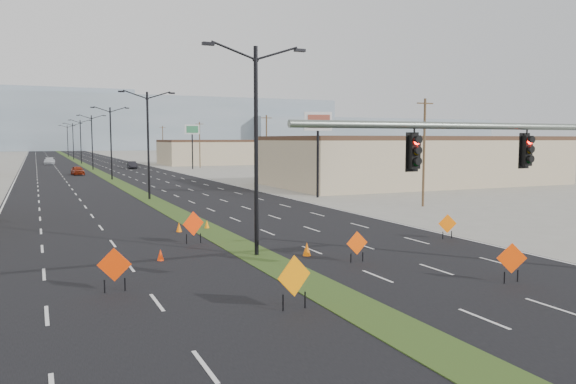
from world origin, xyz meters
name	(u,v)px	position (x,y,z in m)	size (l,w,h in m)	color
ground	(404,333)	(0.00, 0.00, 0.00)	(600.00, 600.00, 0.00)	gray
road_surface	(91,169)	(0.00, 100.00, 0.00)	(25.00, 400.00, 0.02)	black
median_strip	(91,169)	(0.00, 100.00, 0.00)	(2.00, 400.00, 0.04)	#3A4F1C
building_se_near	(414,162)	(34.00, 45.00, 2.75)	(36.00, 18.00, 5.50)	tan
building_se_far	(258,153)	(38.00, 110.00, 2.50)	(44.00, 16.00, 5.00)	tan
mesa_center	(134,124)	(40.00, 300.00, 14.00)	(220.00, 50.00, 28.00)	gray
mesa_east	(365,134)	(180.00, 290.00, 9.00)	(160.00, 50.00, 18.00)	gray
signal_mast	(562,162)	(8.56, 2.00, 4.79)	(16.30, 0.60, 8.00)	slate
streetlight_0	(256,144)	(0.00, 12.00, 5.42)	(5.15, 0.24, 10.02)	black
streetlight_1	(148,142)	(0.00, 40.00, 5.42)	(5.15, 0.24, 10.02)	black
streetlight_2	(111,141)	(0.00, 68.00, 5.42)	(5.15, 0.24, 10.02)	black
streetlight_3	(92,140)	(0.00, 96.00, 5.42)	(5.15, 0.24, 10.02)	black
streetlight_4	(81,140)	(0.00, 124.00, 5.42)	(5.15, 0.24, 10.02)	black
streetlight_5	(73,140)	(0.00, 152.00, 5.42)	(5.15, 0.24, 10.02)	black
streetlight_6	(68,140)	(0.00, 180.00, 5.42)	(5.15, 0.24, 10.02)	black
utility_pole_0	(424,151)	(20.00, 25.00, 4.67)	(1.60, 0.20, 9.00)	#4C3823
utility_pole_1	(267,146)	(20.00, 60.00, 4.67)	(1.60, 0.20, 9.00)	#4C3823
utility_pole_2	(200,144)	(20.00, 95.00, 4.67)	(1.60, 0.20, 9.00)	#4C3823
utility_pole_3	(163,143)	(20.00, 130.00, 4.67)	(1.60, 0.20, 9.00)	#4C3823
car_left	(78,171)	(-3.65, 81.06, 0.71)	(1.68, 4.17, 1.42)	maroon
car_mid	(132,165)	(7.25, 97.39, 0.69)	(1.47, 4.21, 1.39)	black
car_far	(49,161)	(-6.79, 122.60, 0.79)	(2.22, 5.47, 1.59)	silver
construction_sign_0	(114,266)	(-7.14, 8.02, 0.98)	(1.21, 0.41, 1.66)	#E93704
construction_sign_1	(294,278)	(-2.00, 3.35, 1.09)	(1.35, 0.39, 1.84)	orange
construction_sign_2	(193,225)	(-2.00, 16.29, 1.05)	(1.26, 0.50, 1.77)	#FF3505
construction_sign_3	(512,260)	(7.24, 3.00, 0.94)	(1.11, 0.53, 1.60)	#FF4405
construction_sign_4	(357,244)	(3.67, 8.72, 0.84)	(1.08, 0.05, 1.44)	#FF4C05
construction_sign_5	(447,225)	(11.50, 11.82, 0.83)	(1.02, 0.37, 1.42)	#FF6B05
cone_0	(160,255)	(-4.51, 12.73, 0.28)	(0.33, 0.33, 0.55)	#FF3405
cone_1	(307,249)	(2.18, 10.91, 0.33)	(0.40, 0.40, 0.67)	#E76104
cone_2	(207,224)	(0.08, 20.96, 0.28)	(0.34, 0.34, 0.56)	orange
cone_3	(179,227)	(-1.82, 20.43, 0.30)	(0.36, 0.36, 0.60)	#FB6B05
pole_sign_east_near	(318,129)	(15.26, 35.13, 6.65)	(2.67, 1.12, 8.25)	black
pole_sign_east_far	(192,133)	(17.41, 90.80, 6.77)	(2.70, 1.20, 8.38)	black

